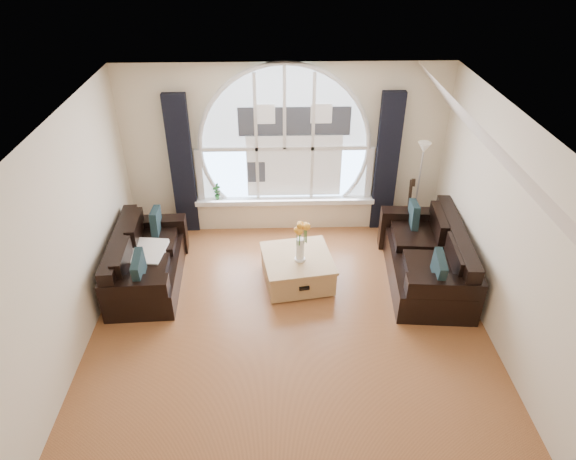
# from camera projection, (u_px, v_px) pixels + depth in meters

# --- Properties ---
(ground) EXTENTS (5.00, 5.50, 0.01)m
(ground) POSITION_uv_depth(u_px,v_px,m) (290.00, 340.00, 6.24)
(ground) COLOR brown
(ground) RESTS_ON ground
(ceiling) EXTENTS (5.00, 5.50, 0.01)m
(ceiling) POSITION_uv_depth(u_px,v_px,m) (291.00, 135.00, 4.78)
(ceiling) COLOR silver
(ceiling) RESTS_ON ground
(wall_back) EXTENTS (5.00, 0.01, 2.70)m
(wall_back) POSITION_uv_depth(u_px,v_px,m) (285.00, 150.00, 7.83)
(wall_back) COLOR beige
(wall_back) RESTS_ON ground
(wall_left) EXTENTS (0.01, 5.50, 2.70)m
(wall_left) POSITION_uv_depth(u_px,v_px,m) (61.00, 255.00, 5.45)
(wall_left) COLOR beige
(wall_left) RESTS_ON ground
(wall_right) EXTENTS (0.01, 5.50, 2.70)m
(wall_right) POSITION_uv_depth(u_px,v_px,m) (515.00, 247.00, 5.57)
(wall_right) COLOR beige
(wall_right) RESTS_ON ground
(attic_slope) EXTENTS (0.92, 5.50, 0.72)m
(attic_slope) POSITION_uv_depth(u_px,v_px,m) (510.00, 166.00, 5.03)
(attic_slope) COLOR silver
(attic_slope) RESTS_ON ground
(arched_window) EXTENTS (2.60, 0.06, 2.15)m
(arched_window) POSITION_uv_depth(u_px,v_px,m) (285.00, 134.00, 7.65)
(arched_window) COLOR silver
(arched_window) RESTS_ON wall_back
(window_sill) EXTENTS (2.90, 0.22, 0.08)m
(window_sill) POSITION_uv_depth(u_px,v_px,m) (285.00, 200.00, 8.20)
(window_sill) COLOR white
(window_sill) RESTS_ON wall_back
(window_frame) EXTENTS (2.76, 0.08, 2.15)m
(window_frame) POSITION_uv_depth(u_px,v_px,m) (285.00, 135.00, 7.63)
(window_frame) COLOR white
(window_frame) RESTS_ON wall_back
(neighbor_house) EXTENTS (1.70, 0.02, 1.50)m
(neighbor_house) POSITION_uv_depth(u_px,v_px,m) (294.00, 142.00, 7.71)
(neighbor_house) COLOR silver
(neighbor_house) RESTS_ON wall_back
(curtain_left) EXTENTS (0.35, 0.12, 2.30)m
(curtain_left) POSITION_uv_depth(u_px,v_px,m) (182.00, 166.00, 7.79)
(curtain_left) COLOR black
(curtain_left) RESTS_ON ground
(curtain_right) EXTENTS (0.35, 0.12, 2.30)m
(curtain_right) POSITION_uv_depth(u_px,v_px,m) (387.00, 164.00, 7.87)
(curtain_right) COLOR black
(curtain_right) RESTS_ON ground
(sofa_left) EXTENTS (0.95, 1.78, 0.77)m
(sofa_left) POSITION_uv_depth(u_px,v_px,m) (147.00, 258.00, 7.02)
(sofa_left) COLOR black
(sofa_left) RESTS_ON ground
(sofa_right) EXTENTS (1.13, 2.00, 0.86)m
(sofa_right) POSITION_uv_depth(u_px,v_px,m) (426.00, 257.00, 7.05)
(sofa_right) COLOR black
(sofa_right) RESTS_ON ground
(coffee_chest) EXTENTS (1.08, 1.08, 0.46)m
(coffee_chest) POSITION_uv_depth(u_px,v_px,m) (297.00, 268.00, 7.11)
(coffee_chest) COLOR #A57C46
(coffee_chest) RESTS_ON ground
(throw_blanket) EXTENTS (0.61, 0.61, 0.10)m
(throw_blanket) POSITION_uv_depth(u_px,v_px,m) (145.00, 253.00, 6.96)
(throw_blanket) COLOR silver
(throw_blanket) RESTS_ON sofa_left
(vase_flowers) EXTENTS (0.24, 0.24, 0.70)m
(vase_flowers) POSITION_uv_depth(u_px,v_px,m) (300.00, 236.00, 6.74)
(vase_flowers) COLOR white
(vase_flowers) RESTS_ON coffee_chest
(floor_lamp) EXTENTS (0.24, 0.24, 1.60)m
(floor_lamp) POSITION_uv_depth(u_px,v_px,m) (417.00, 190.00, 7.87)
(floor_lamp) COLOR #B2B2B2
(floor_lamp) RESTS_ON ground
(guitar) EXTENTS (0.38, 0.27, 1.06)m
(guitar) POSITION_uv_depth(u_px,v_px,m) (408.00, 206.00, 8.00)
(guitar) COLOR brown
(guitar) RESTS_ON ground
(potted_plant) EXTENTS (0.17, 0.14, 0.27)m
(potted_plant) POSITION_uv_depth(u_px,v_px,m) (217.00, 192.00, 8.07)
(potted_plant) COLOR #1E6023
(potted_plant) RESTS_ON window_sill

